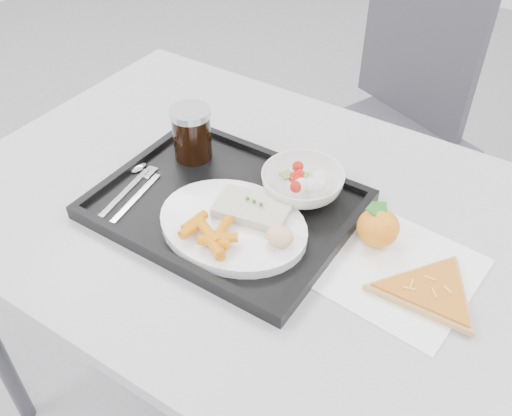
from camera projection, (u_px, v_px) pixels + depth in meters
table at (265, 237)px, 1.09m from camera, size 1.20×0.80×0.75m
chair at (396, 110)px, 1.71m from camera, size 0.55×0.56×0.93m
tray at (226, 206)px, 1.04m from camera, size 0.45×0.35×0.03m
dinner_plate at (233, 225)px, 0.98m from camera, size 0.27×0.27×0.02m
fish_fillet at (253, 209)px, 0.99m from camera, size 0.14×0.10×0.02m
bread_roll at (280, 236)px, 0.93m from camera, size 0.05×0.05×0.03m
salad_bowl at (303, 183)px, 1.05m from camera, size 0.15×0.15×0.05m
cola_glass at (192, 132)px, 1.11m from camera, size 0.08×0.08×0.11m
cutlery at (135, 184)px, 1.08m from camera, size 0.09×0.17×0.01m
napkin at (394, 269)px, 0.94m from camera, size 0.27×0.26×0.00m
tangerine at (378, 227)px, 0.96m from camera, size 0.08×0.08×0.07m
pizza_slice at (430, 291)px, 0.89m from camera, size 0.28×0.28×0.02m
carrot_pile at (211, 235)px, 0.93m from camera, size 0.10×0.09×0.03m
salad_contents at (307, 181)px, 1.03m from camera, size 0.09×0.08×0.03m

